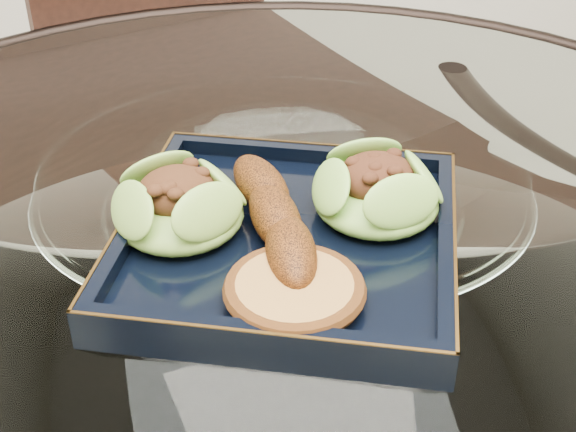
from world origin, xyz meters
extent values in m
cylinder|color=white|center=(0.00, 0.00, 0.76)|extent=(1.10, 1.10, 0.01)
torus|color=black|center=(0.00, 0.00, 0.76)|extent=(1.13, 1.13, 0.02)
cylinder|color=black|center=(0.28, 0.28, 0.38)|extent=(0.04, 0.04, 0.75)
cylinder|color=black|center=(-0.28, 0.28, 0.38)|extent=(0.04, 0.04, 0.75)
cube|color=black|center=(-0.01, 0.48, 0.44)|extent=(0.49, 0.49, 0.04)
cube|color=black|center=(-0.06, 0.65, 0.70)|extent=(0.37, 0.13, 0.43)
cylinder|color=black|center=(-0.12, 0.27, 0.21)|extent=(0.03, 0.03, 0.42)
cylinder|color=black|center=(0.20, 0.36, 0.21)|extent=(0.03, 0.03, 0.42)
cylinder|color=black|center=(-0.22, 0.59, 0.21)|extent=(0.03, 0.03, 0.42)
cylinder|color=black|center=(0.10, 0.69, 0.21)|extent=(0.03, 0.03, 0.42)
cube|color=black|center=(-0.01, -0.06, 0.77)|extent=(0.35, 0.35, 0.02)
ellipsoid|color=#58922A|center=(-0.09, -0.03, 0.80)|extent=(0.11, 0.11, 0.04)
ellipsoid|color=#70B033|center=(0.07, -0.04, 0.80)|extent=(0.14, 0.14, 0.04)
ellipsoid|color=#69300B|center=(-0.02, -0.05, 0.80)|extent=(0.04, 0.18, 0.03)
cylinder|color=#AD7E39|center=(-0.02, -0.14, 0.79)|extent=(0.12, 0.12, 0.02)
camera|label=1|loc=(-0.13, -0.58, 1.16)|focal=50.00mm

